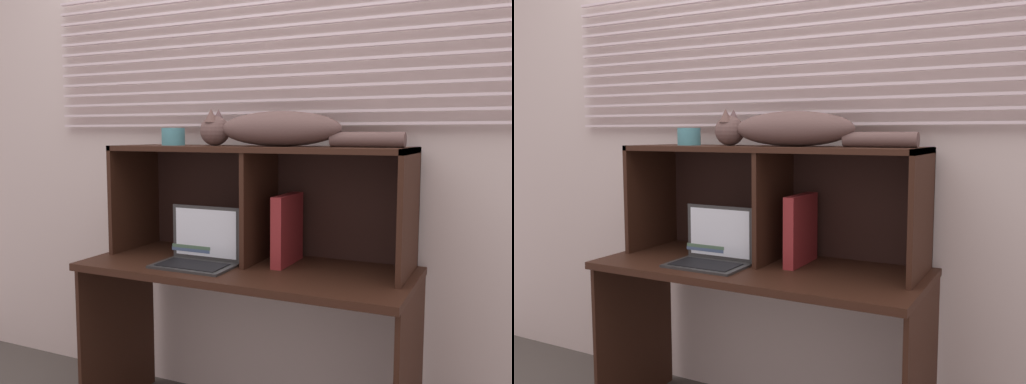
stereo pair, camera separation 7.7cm
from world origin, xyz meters
TOP-DOWN VIEW (x-y plane):
  - back_panel_with_blinds at (0.00, 0.55)m, footprint 4.40×0.08m
  - desk at (0.00, 0.22)m, footprint 1.34×0.57m
  - hutch_shelf_unit at (0.00, 0.35)m, footprint 1.27×0.36m
  - cat at (0.08, 0.32)m, footprint 0.86×0.17m
  - laptop at (-0.18, 0.15)m, footprint 0.32×0.20m
  - binder_upright at (0.14, 0.32)m, footprint 0.05×0.24m
  - book_stack at (-0.25, 0.32)m, footprint 0.19×0.24m
  - small_basket at (-0.41, 0.32)m, footprint 0.10×0.10m

SIDE VIEW (x-z plane):
  - desk at x=0.00m, z-range 0.22..0.96m
  - book_stack at x=-0.25m, z-range 0.74..0.80m
  - laptop at x=-0.18m, z-range 0.67..0.91m
  - binder_upright at x=0.14m, z-range 0.74..1.02m
  - hutch_shelf_unit at x=0.00m, z-range 0.83..1.31m
  - small_basket at x=-0.41m, z-range 1.22..1.30m
  - back_panel_with_blinds at x=0.00m, z-range 0.01..2.51m
  - cat at x=0.08m, z-range 1.21..1.37m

